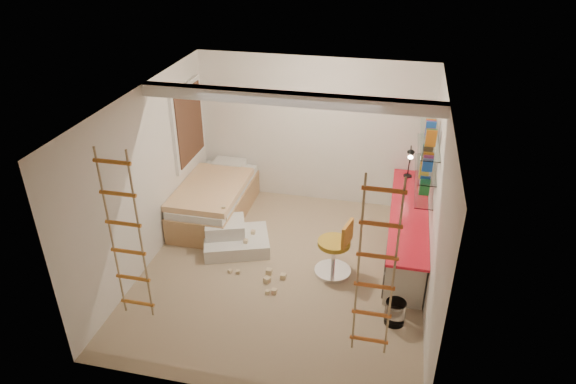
% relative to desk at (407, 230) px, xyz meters
% --- Properties ---
extents(floor, '(4.50, 4.50, 0.00)m').
position_rel_desk_xyz_m(floor, '(-1.72, -0.86, -0.40)').
color(floor, tan).
rests_on(floor, ground).
extents(ceiling_beam, '(4.00, 0.18, 0.16)m').
position_rel_desk_xyz_m(ceiling_beam, '(-1.72, -0.56, 2.12)').
color(ceiling_beam, white).
rests_on(ceiling_beam, ceiling).
extents(window_frame, '(0.06, 1.15, 1.35)m').
position_rel_desk_xyz_m(window_frame, '(-3.69, 0.64, 1.15)').
color(window_frame, white).
rests_on(window_frame, wall_left).
extents(window_blind, '(0.02, 1.00, 1.20)m').
position_rel_desk_xyz_m(window_blind, '(-3.65, 0.64, 1.15)').
color(window_blind, '#4C2D1E').
rests_on(window_blind, window_frame).
extents(rope_ladder_left, '(0.41, 0.04, 2.13)m').
position_rel_desk_xyz_m(rope_ladder_left, '(-3.07, -2.61, 1.11)').
color(rope_ladder_left, orange).
rests_on(rope_ladder_left, ceiling).
extents(rope_ladder_right, '(0.41, 0.04, 2.13)m').
position_rel_desk_xyz_m(rope_ladder_right, '(-0.37, -2.61, 1.11)').
color(rope_ladder_right, orange).
rests_on(rope_ladder_right, ceiling).
extents(waste_bin, '(0.26, 0.26, 0.33)m').
position_rel_desk_xyz_m(waste_bin, '(-0.09, -1.62, -0.24)').
color(waste_bin, white).
rests_on(waste_bin, floor).
extents(desk, '(0.56, 2.80, 0.75)m').
position_rel_desk_xyz_m(desk, '(0.00, 0.00, 0.00)').
color(desk, red).
rests_on(desk, floor).
extents(shelves, '(0.25, 1.80, 0.71)m').
position_rel_desk_xyz_m(shelves, '(0.15, 0.27, 1.10)').
color(shelves, white).
rests_on(shelves, wall_right).
extents(bed, '(1.02, 2.00, 0.69)m').
position_rel_desk_xyz_m(bed, '(-3.20, 0.36, -0.07)').
color(bed, '#AD7F51').
rests_on(bed, floor).
extents(task_lamp, '(0.14, 0.36, 0.57)m').
position_rel_desk_xyz_m(task_lamp, '(-0.05, 0.96, 0.73)').
color(task_lamp, black).
rests_on(task_lamp, desk).
extents(swivel_chair, '(0.65, 0.65, 0.90)m').
position_rel_desk_xyz_m(swivel_chair, '(-0.98, -0.77, -0.07)').
color(swivel_chair, '#B08721').
rests_on(swivel_chair, floor).
extents(play_platform, '(1.19, 1.06, 0.44)m').
position_rel_desk_xyz_m(play_platform, '(-2.62, -0.45, -0.23)').
color(play_platform, silver).
rests_on(play_platform, floor).
extents(toy_blocks, '(1.19, 1.14, 0.71)m').
position_rel_desk_xyz_m(toy_blocks, '(-2.27, -0.84, -0.20)').
color(toy_blocks, '#CCB284').
rests_on(toy_blocks, floor).
extents(books, '(0.14, 0.64, 0.92)m').
position_rel_desk_xyz_m(books, '(0.15, 0.27, 1.21)').
color(books, '#1E722D').
rests_on(books, shelves).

